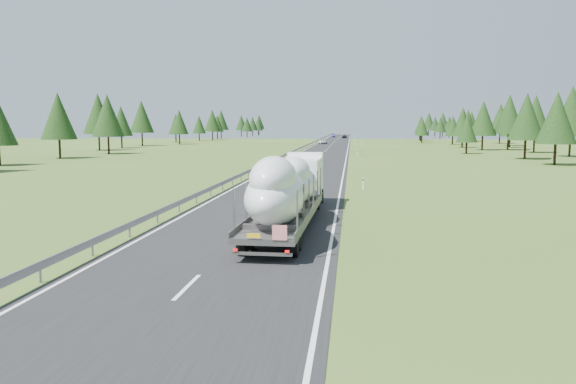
# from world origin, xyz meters

# --- Properties ---
(ground) EXTENTS (400.00, 400.00, 0.00)m
(ground) POSITION_xyz_m (0.00, 0.00, 0.00)
(ground) COLOR #39511B
(ground) RESTS_ON ground
(road_surface) EXTENTS (10.00, 400.00, 0.02)m
(road_surface) POSITION_xyz_m (0.00, 100.00, 0.01)
(road_surface) COLOR black
(road_surface) RESTS_ON ground
(guardrail) EXTENTS (0.10, 400.00, 0.76)m
(guardrail) POSITION_xyz_m (-5.30, 99.94, 0.60)
(guardrail) COLOR slate
(guardrail) RESTS_ON ground
(marker_posts) EXTENTS (0.13, 350.08, 1.00)m
(marker_posts) POSITION_xyz_m (6.50, 155.00, 0.54)
(marker_posts) COLOR silver
(marker_posts) RESTS_ON ground
(highway_sign) EXTENTS (0.08, 0.90, 2.60)m
(highway_sign) POSITION_xyz_m (7.20, 80.00, 1.81)
(highway_sign) COLOR slate
(highway_sign) RESTS_ON ground
(tree_line_right) EXTENTS (27.32, 317.37, 12.13)m
(tree_line_right) POSITION_xyz_m (40.31, 103.54, 6.83)
(tree_line_right) COLOR black
(tree_line_right) RESTS_ON ground
(tree_line_left) EXTENTS (16.10, 317.64, 12.18)m
(tree_line_left) POSITION_xyz_m (-44.00, 116.97, 6.82)
(tree_line_left) COLOR black
(tree_line_left) RESTS_ON ground
(boat_truck) EXTENTS (3.01, 19.09, 4.15)m
(boat_truck) POSITION_xyz_m (2.19, 11.97, 2.18)
(boat_truck) COLOR white
(boat_truck) RESTS_ON ground
(distant_van) EXTENTS (2.40, 5.06, 1.40)m
(distant_van) POSITION_xyz_m (-2.78, 143.30, 0.70)
(distant_van) COLOR silver
(distant_van) RESTS_ON ground
(distant_car_dark) EXTENTS (2.01, 4.65, 1.56)m
(distant_car_dark) POSITION_xyz_m (2.46, 209.99, 0.78)
(distant_car_dark) COLOR black
(distant_car_dark) RESTS_ON ground
(distant_car_blue) EXTENTS (1.71, 4.36, 1.41)m
(distant_car_blue) POSITION_xyz_m (-2.61, 226.15, 0.71)
(distant_car_blue) COLOR #171941
(distant_car_blue) RESTS_ON ground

